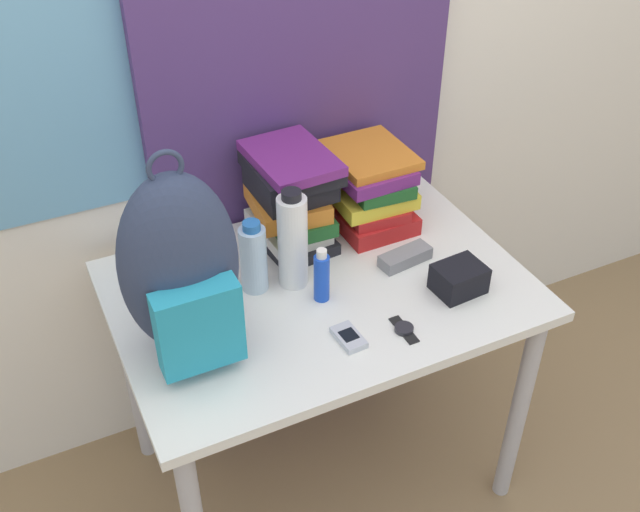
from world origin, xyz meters
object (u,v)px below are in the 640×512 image
Objects in this scene: wristwatch at (404,329)px; water_bottle at (254,258)px; sports_bottle at (293,240)px; sunglasses_case at (405,257)px; cell_phone at (349,337)px; book_stack_center at (367,187)px; backpack at (181,271)px; sunscreen_bottle at (322,276)px; camera_pouch at (459,279)px; book_stack_left at (291,196)px.

water_bottle is at bearing 130.43° from wristwatch.
sunglasses_case is (0.31, -0.05, -0.12)m from sports_bottle.
water_bottle is 0.32m from cell_phone.
book_stack_center is 0.50m from wristwatch.
backpack reaches higher than sunscreen_bottle.
camera_pouch is 1.28× the size of wristwatch.
sunscreen_bottle is at bearing 159.69° from camera_pouch.
backpack is 1.86× the size of sports_bottle.
backpack reaches higher than cell_phone.
camera_pouch is at bearing -20.31° from sunscreen_bottle.
backpack is at bearing -143.18° from book_stack_left.
wristwatch is at bearing -57.02° from sunscreen_bottle.
camera_pouch reaches higher than wristwatch.
cell_phone is 0.14m from wristwatch.
backpack reaches higher than wristwatch.
sunglasses_case is 1.18× the size of camera_pouch.
sports_bottle is (0.10, -0.02, 0.04)m from water_bottle.
cell_phone is 0.95× the size of wristwatch.
sports_bottle is 1.83× the size of sunscreen_bottle.
book_stack_center is 1.81× the size of sunglasses_case.
book_stack_left is at bearing 101.40° from wristwatch.
cell_phone is at bearing -143.59° from sunglasses_case.
water_bottle is 2.00× the size of wristwatch.
sports_bottle is 0.44m from camera_pouch.
sports_bottle reaches higher than sunglasses_case.
book_stack_center is 1.00× the size of sports_bottle.
sports_bottle is at bearing 169.97° from sunglasses_case.
book_stack_center is 2.89× the size of cell_phone.
book_stack_left is 1.82× the size of sunscreen_bottle.
backpack reaches higher than sports_bottle.
sunscreen_bottle is at bearing -39.73° from water_bottle.
camera_pouch is at bearing -81.10° from book_stack_center.
backpack reaches higher than water_bottle.
cell_phone is at bearing -123.05° from book_stack_center.
wristwatch is at bearing -78.60° from book_stack_left.
water_bottle reaches higher than sunscreen_bottle.
book_stack_left is 0.24m from book_stack_center.
cell_phone is 0.74× the size of camera_pouch.
sunglasses_case is (0.63, 0.06, -0.21)m from backpack.
wristwatch is at bearing -107.40° from book_stack_center.
backpack is 3.37× the size of sunglasses_case.
sunglasses_case is 0.28m from wristwatch.
sports_bottle is at bearing 119.78° from wristwatch.
backpack reaches higher than camera_pouch.
book_stack_left is 2.12× the size of camera_pouch.
cell_phone reaches higher than wristwatch.
backpack is 2.55× the size of water_bottle.
cell_phone is (-0.01, -0.17, -0.06)m from sunscreen_bottle.
sunscreen_bottle is 0.18m from cell_phone.
book_stack_left is at bearing 82.65° from sunscreen_bottle.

